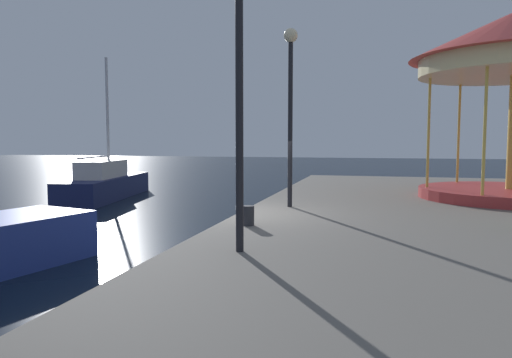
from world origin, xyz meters
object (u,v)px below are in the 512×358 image
object	(u,v)px
sailboat_navy	(105,184)
bollard_center	(248,216)
lamp_post_mid_promenade	(239,59)
lamp_post_far_end	(290,87)

from	to	relation	value
sailboat_navy	bollard_center	distance (m)	12.72
lamp_post_mid_promenade	lamp_post_far_end	world-z (taller)	lamp_post_far_end
lamp_post_mid_promenade	lamp_post_far_end	distance (m)	5.09
lamp_post_far_end	bollard_center	world-z (taller)	lamp_post_far_end
lamp_post_mid_promenade	sailboat_navy	bearing A→B (deg)	129.88
sailboat_navy	lamp_post_mid_promenade	size ratio (longest dim) A/B	1.64
sailboat_navy	lamp_post_far_end	bearing A→B (deg)	-33.66
sailboat_navy	lamp_post_mid_promenade	xyz separation A→B (m)	(9.40, -11.25, 3.09)
lamp_post_mid_promenade	bollard_center	world-z (taller)	lamp_post_mid_promenade
lamp_post_far_end	lamp_post_mid_promenade	bearing A→B (deg)	-88.41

